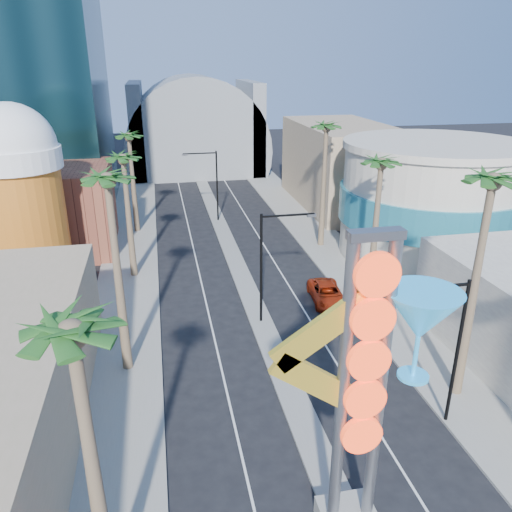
{
  "coord_description": "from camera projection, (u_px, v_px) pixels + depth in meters",
  "views": [
    {
      "loc": [
        -6.42,
        -10.39,
        17.42
      ],
      "look_at": [
        -0.52,
        19.18,
        5.42
      ],
      "focal_mm": 35.0,
      "sensor_mm": 36.0,
      "label": 1
    }
  ],
  "objects": [
    {
      "name": "palm_5",
      "position": [
        490.0,
        197.0,
        23.66
      ],
      "size": [
        2.4,
        2.4,
        13.2
      ],
      "color": "brown",
      "rests_on": "ground"
    },
    {
      "name": "beer_mug",
      "position": [
        19.0,
        191.0,
        38.42
      ],
      "size": [
        7.0,
        7.0,
        14.5
      ],
      "color": "orange",
      "rests_on": "ground"
    },
    {
      "name": "neon_sign",
      "position": [
        386.0,
        372.0,
        17.23
      ],
      "size": [
        6.53,
        2.6,
        12.55
      ],
      "color": "gray",
      "rests_on": "ground"
    },
    {
      "name": "palm_7",
      "position": [
        326.0,
        135.0,
        45.69
      ],
      "size": [
        2.4,
        2.4,
        12.7
      ],
      "color": "brown",
      "rests_on": "ground"
    },
    {
      "name": "sidewalk_west",
      "position": [
        131.0,
        255.0,
        47.22
      ],
      "size": [
        5.0,
        100.0,
        0.15
      ],
      "primitive_type": "cube",
      "color": "gray",
      "rests_on": "ground"
    },
    {
      "name": "palm_0",
      "position": [
        75.0,
        353.0,
        13.59
      ],
      "size": [
        2.4,
        2.4,
        11.7
      ],
      "color": "brown",
      "rests_on": "ground"
    },
    {
      "name": "brick_filler_west",
      "position": [
        58.0,
        210.0,
        47.32
      ],
      "size": [
        10.0,
        10.0,
        8.0
      ],
      "primitive_type": "cube",
      "color": "brown",
      "rests_on": "ground"
    },
    {
      "name": "streetlight_1",
      "position": [
        212.0,
        179.0,
        55.27
      ],
      "size": [
        3.79,
        0.25,
        8.0
      ],
      "color": "black",
      "rests_on": "ground"
    },
    {
      "name": "canopy",
      "position": [
        196.0,
        144.0,
        81.09
      ],
      "size": [
        22.0,
        16.0,
        22.0
      ],
      "color": "slate",
      "rests_on": "ground"
    },
    {
      "name": "streetlight_2",
      "position": [
        450.0,
        341.0,
        23.81
      ],
      "size": [
        3.45,
        0.25,
        8.0
      ],
      "color": "black",
      "rests_on": "ground"
    },
    {
      "name": "palm_3",
      "position": [
        129.0,
        143.0,
        50.21
      ],
      "size": [
        2.4,
        2.4,
        11.2
      ],
      "color": "brown",
      "rests_on": "ground"
    },
    {
      "name": "sidewalk_east",
      "position": [
        322.0,
        241.0,
        50.67
      ],
      "size": [
        5.0,
        100.0,
        0.15
      ],
      "primitive_type": "cube",
      "color": "gray",
      "rests_on": "ground"
    },
    {
      "name": "red_pickup",
      "position": [
        327.0,
        294.0,
        38.0
      ],
      "size": [
        2.79,
        5.21,
        1.39
      ],
      "primitive_type": "imported",
      "rotation": [
        0.0,
        0.0,
        -0.1
      ],
      "color": "#B32A0D",
      "rests_on": "ground"
    },
    {
      "name": "palm_2",
      "position": [
        124.0,
        166.0,
        39.27
      ],
      "size": [
        2.4,
        2.4,
        11.2
      ],
      "color": "brown",
      "rests_on": "ground"
    },
    {
      "name": "median",
      "position": [
        225.0,
        238.0,
        51.68
      ],
      "size": [
        1.6,
        84.0,
        0.15
      ],
      "primitive_type": "cube",
      "color": "gray",
      "rests_on": "ground"
    },
    {
      "name": "streetlight_0",
      "position": [
        269.0,
        258.0,
        33.6
      ],
      "size": [
        3.79,
        0.25,
        8.0
      ],
      "color": "black",
      "rests_on": "ground"
    },
    {
      "name": "filler_east",
      "position": [
        341.0,
        165.0,
        61.87
      ],
      "size": [
        10.0,
        20.0,
        10.0
      ],
      "primitive_type": "cube",
      "color": "tan",
      "rests_on": "ground"
    },
    {
      "name": "palm_1",
      "position": [
        109.0,
        194.0,
        26.02
      ],
      "size": [
        2.4,
        2.4,
        12.7
      ],
      "color": "brown",
      "rests_on": "ground"
    },
    {
      "name": "palm_6",
      "position": [
        381.0,
        172.0,
        35.09
      ],
      "size": [
        2.4,
        2.4,
        11.7
      ],
      "color": "brown",
      "rests_on": "ground"
    },
    {
      "name": "pedestrian_b",
      "position": [
        408.0,
        306.0,
        35.63
      ],
      "size": [
        0.86,
        0.73,
        1.56
      ],
      "primitive_type": "imported",
      "rotation": [
        0.0,
        0.0,
        3.34
      ],
      "color": "gray",
      "rests_on": "sidewalk_east"
    },
    {
      "name": "turquoise_building",
      "position": [
        431.0,
        200.0,
        45.75
      ],
      "size": [
        16.6,
        16.6,
        10.6
      ],
      "color": "#B4A898",
      "rests_on": "ground"
    }
  ]
}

